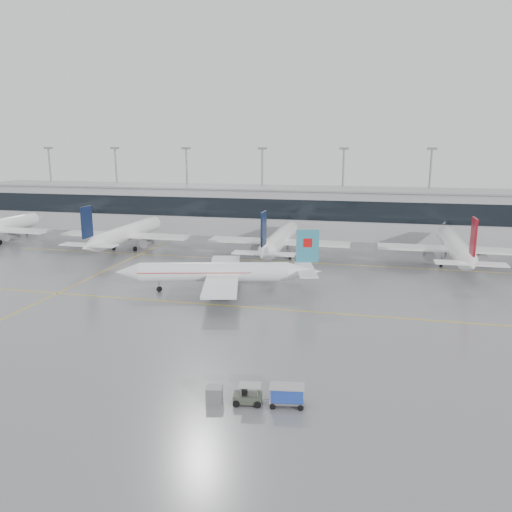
% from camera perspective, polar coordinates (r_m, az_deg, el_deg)
% --- Properties ---
extents(ground, '(320.00, 320.00, 0.00)m').
position_cam_1_polar(ground, '(73.86, -2.08, -5.78)').
color(ground, slate).
rests_on(ground, ground).
extents(taxi_line_main, '(120.00, 0.25, 0.01)m').
position_cam_1_polar(taxi_line_main, '(73.86, -2.08, -5.77)').
color(taxi_line_main, gold).
rests_on(taxi_line_main, ground).
extents(taxi_line_north, '(120.00, 0.25, 0.01)m').
position_cam_1_polar(taxi_line_north, '(102.07, 2.25, -0.59)').
color(taxi_line_north, gold).
rests_on(taxi_line_north, ground).
extents(taxi_line_cross, '(0.25, 60.00, 0.01)m').
position_cam_1_polar(taxi_line_cross, '(98.50, -16.88, -1.62)').
color(taxi_line_cross, gold).
rests_on(taxi_line_cross, ground).
extents(terminal, '(180.00, 15.00, 12.00)m').
position_cam_1_polar(terminal, '(132.10, 4.85, 5.04)').
color(terminal, '#A5A5A9').
rests_on(terminal, ground).
extents(terminal_glass, '(180.00, 0.20, 5.00)m').
position_cam_1_polar(terminal_glass, '(124.50, 4.37, 5.29)').
color(terminal_glass, black).
rests_on(terminal_glass, ground).
extents(terminal_roof, '(182.00, 16.00, 0.40)m').
position_cam_1_polar(terminal_roof, '(131.43, 4.90, 7.72)').
color(terminal_roof, gray).
rests_on(terminal_roof, ground).
extents(light_masts, '(156.40, 1.00, 22.60)m').
position_cam_1_polar(light_masts, '(137.27, 5.26, 8.40)').
color(light_masts, gray).
rests_on(light_masts, ground).
extents(air_canada_jet, '(33.08, 26.11, 10.14)m').
position_cam_1_polar(air_canada_jet, '(80.44, -3.92, -1.90)').
color(air_canada_jet, white).
rests_on(air_canada_jet, ground).
extents(parked_jet_b, '(29.64, 36.96, 11.72)m').
position_cam_1_polar(parked_jet_b, '(116.15, -14.63, 2.50)').
color(parked_jet_b, white).
rests_on(parked_jet_b, ground).
extents(parked_jet_c, '(29.64, 36.96, 11.72)m').
position_cam_1_polar(parked_jet_c, '(104.85, 2.64, 1.84)').
color(parked_jet_c, white).
rests_on(parked_jet_c, ground).
extents(parked_jet_d, '(29.64, 36.96, 11.72)m').
position_cam_1_polar(parked_jet_d, '(104.62, 21.86, 0.91)').
color(parked_jet_d, white).
rests_on(parked_jet_d, ground).
extents(baggage_tug, '(3.97, 1.95, 1.89)m').
position_cam_1_polar(baggage_tug, '(47.53, -0.96, -15.81)').
color(baggage_tug, '#373D32').
rests_on(baggage_tug, ground).
extents(baggage_cart, '(3.35, 2.16, 1.94)m').
position_cam_1_polar(baggage_cart, '(47.10, 3.56, -15.47)').
color(baggage_cart, gray).
rests_on(baggage_cart, ground).
extents(gse_unit, '(1.73, 1.64, 1.48)m').
position_cam_1_polar(gse_unit, '(47.98, -4.79, -15.47)').
color(gse_unit, slate).
rests_on(gse_unit, ground).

